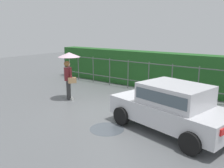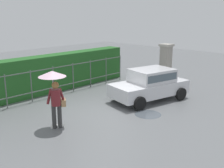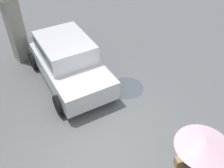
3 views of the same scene
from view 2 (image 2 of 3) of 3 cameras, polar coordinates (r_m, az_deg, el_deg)
ground_plane at (r=11.76m, az=-1.33°, el=-5.52°), size 40.00×40.00×0.00m
car at (r=13.09m, az=7.84°, el=0.13°), size 3.97×2.49×1.48m
pedestrian at (r=9.84m, az=-11.79°, el=-0.52°), size 0.97×0.97×2.08m
gate_pillar at (r=15.08m, az=10.94°, el=3.62°), size 0.60×0.60×2.42m
fence_section at (r=13.49m, az=-14.05°, el=0.35°), size 10.98×0.05×1.50m
hedge_row at (r=14.23m, az=-16.07°, el=1.46°), size 11.93×0.90×1.90m
puddle_near at (r=11.46m, az=7.37°, el=-6.18°), size 1.09×1.09×0.00m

